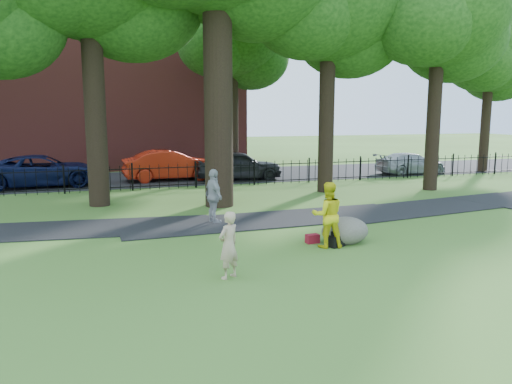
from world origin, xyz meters
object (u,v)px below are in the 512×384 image
object	(u,v)px
boulder	(345,229)
red_sedan	(171,165)
man	(328,215)
woman	(229,245)

from	to	relation	value
boulder	red_sedan	xyz separation A→B (m)	(-2.86, 14.53, 0.42)
boulder	man	bearing A→B (deg)	-158.05
woman	man	size ratio (longest dim) A/B	0.84
man	red_sedan	distance (m)	14.96
man	red_sedan	bearing A→B (deg)	-71.12
red_sedan	man	bearing A→B (deg)	-175.04
boulder	woman	bearing A→B (deg)	-153.18
man	red_sedan	size ratio (longest dim) A/B	0.36
woman	boulder	size ratio (longest dim) A/B	1.10
woman	boulder	bearing A→B (deg)	175.11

